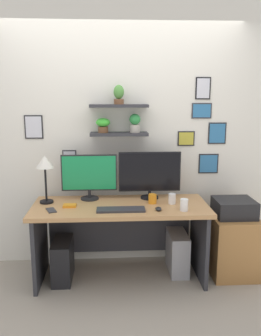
# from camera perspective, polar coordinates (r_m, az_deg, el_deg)

# --- Properties ---
(ground_plane) EXTENTS (8.00, 8.00, 0.00)m
(ground_plane) POSITION_cam_1_polar(r_m,az_deg,el_deg) (3.67, -1.59, -17.25)
(ground_plane) COLOR gray
(back_wall_assembly) EXTENTS (4.40, 0.24, 2.70)m
(back_wall_assembly) POSITION_cam_1_polar(r_m,az_deg,el_deg) (3.67, -1.84, 5.15)
(back_wall_assembly) COLOR silver
(back_wall_assembly) RESTS_ON ground
(desk) EXTENTS (1.68, 0.68, 0.75)m
(desk) POSITION_cam_1_polar(r_m,az_deg,el_deg) (3.49, -1.67, -9.00)
(desk) COLOR tan
(desk) RESTS_ON ground
(monitor_left) EXTENTS (0.55, 0.18, 0.45)m
(monitor_left) POSITION_cam_1_polar(r_m,az_deg,el_deg) (3.52, -6.72, -1.16)
(monitor_left) COLOR black
(monitor_left) RESTS_ON desk
(monitor_right) EXTENTS (0.62, 0.18, 0.47)m
(monitor_right) POSITION_cam_1_polar(r_m,az_deg,el_deg) (3.53, 3.14, -0.91)
(monitor_right) COLOR black
(monitor_right) RESTS_ON desk
(keyboard) EXTENTS (0.44, 0.14, 0.02)m
(keyboard) POSITION_cam_1_polar(r_m,az_deg,el_deg) (3.20, -1.53, -6.77)
(keyboard) COLOR #2D2D33
(keyboard) RESTS_ON desk
(computer_mouse) EXTENTS (0.06, 0.09, 0.03)m
(computer_mouse) POSITION_cam_1_polar(r_m,az_deg,el_deg) (3.22, 4.56, -6.62)
(computer_mouse) COLOR black
(computer_mouse) RESTS_ON desk
(desk_lamp) EXTENTS (0.17, 0.17, 0.47)m
(desk_lamp) POSITION_cam_1_polar(r_m,az_deg,el_deg) (3.44, -13.74, 0.30)
(desk_lamp) COLOR black
(desk_lamp) RESTS_ON desk
(cell_phone) EXTENTS (0.12, 0.16, 0.01)m
(cell_phone) POSITION_cam_1_polar(r_m,az_deg,el_deg) (3.28, -12.75, -6.71)
(cell_phone) COLOR #2D2D33
(cell_phone) RESTS_ON desk
(coffee_mug) EXTENTS (0.08, 0.08, 0.09)m
(coffee_mug) POSITION_cam_1_polar(r_m,az_deg,el_deg) (3.41, 3.59, -5.01)
(coffee_mug) COLOR orange
(coffee_mug) RESTS_ON desk
(pen_cup) EXTENTS (0.07, 0.07, 0.10)m
(pen_cup) POSITION_cam_1_polar(r_m,az_deg,el_deg) (3.42, 6.77, -4.97)
(pen_cup) COLOR white
(pen_cup) RESTS_ON desk
(scissors_tray) EXTENTS (0.12, 0.08, 0.02)m
(scissors_tray) POSITION_cam_1_polar(r_m,az_deg,el_deg) (3.36, -9.85, -6.05)
(scissors_tray) COLOR orange
(scissors_tray) RESTS_ON desk
(water_cup) EXTENTS (0.07, 0.07, 0.11)m
(water_cup) POSITION_cam_1_polar(r_m,az_deg,el_deg) (3.23, 8.70, -5.94)
(water_cup) COLOR white
(water_cup) RESTS_ON desk
(drawer_cabinet) EXTENTS (0.44, 0.50, 0.61)m
(drawer_cabinet) POSITION_cam_1_polar(r_m,az_deg,el_deg) (3.76, 16.13, -11.86)
(drawer_cabinet) COLOR #9E6B38
(drawer_cabinet) RESTS_ON ground
(printer) EXTENTS (0.38, 0.34, 0.17)m
(printer) POSITION_cam_1_polar(r_m,az_deg,el_deg) (3.62, 16.47, -6.22)
(printer) COLOR black
(printer) RESTS_ON drawer_cabinet
(computer_tower_left) EXTENTS (0.18, 0.40, 0.40)m
(computer_tower_left) POSITION_cam_1_polar(r_m,az_deg,el_deg) (3.60, -10.96, -14.47)
(computer_tower_left) COLOR black
(computer_tower_left) RESTS_ON ground
(computer_tower_right) EXTENTS (0.18, 0.40, 0.41)m
(computer_tower_right) POSITION_cam_1_polar(r_m,az_deg,el_deg) (3.71, 7.62, -13.40)
(computer_tower_right) COLOR #99999E
(computer_tower_right) RESTS_ON ground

